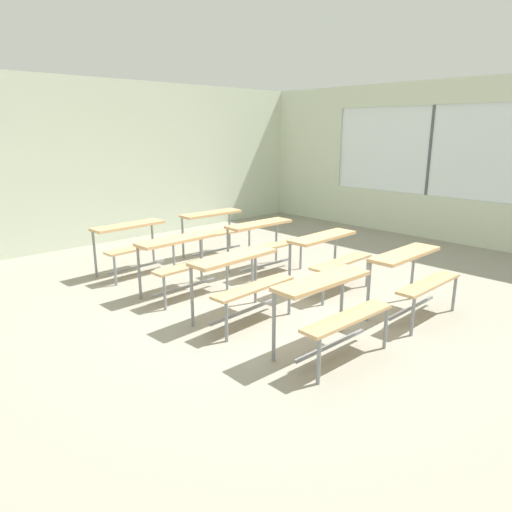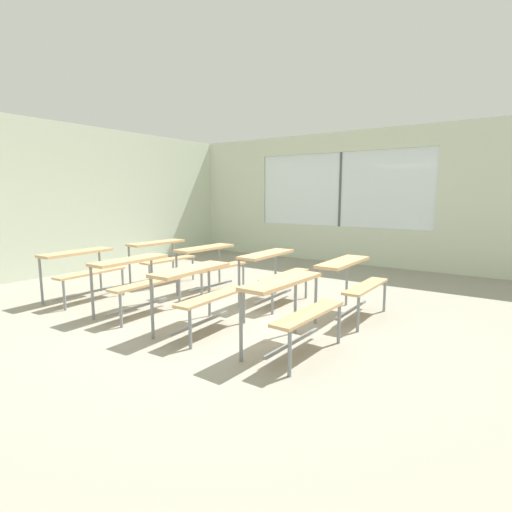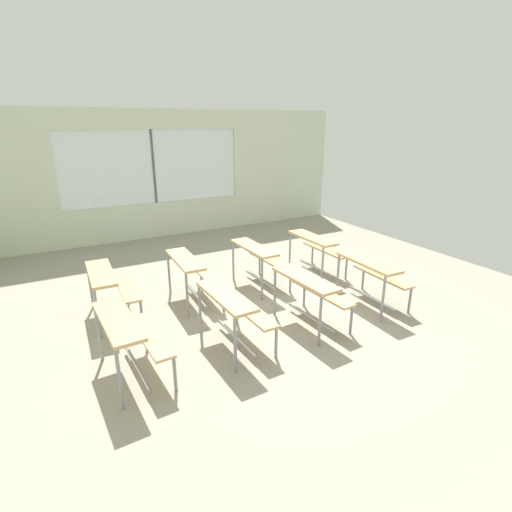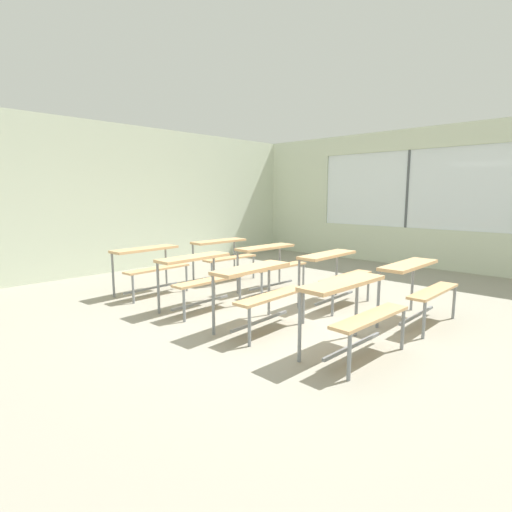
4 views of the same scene
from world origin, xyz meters
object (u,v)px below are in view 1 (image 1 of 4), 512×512
Objects in this scene: desk_bench_r1c0 at (241,273)px; desk_bench_r2c1 at (264,235)px; desk_bench_r0c0 at (331,299)px; desk_bench_r0c1 at (413,269)px; desk_bench_r1c1 at (329,250)px; desk_bench_r2c0 at (182,253)px; desk_bench_r3c0 at (133,237)px; desk_bench_r3c1 at (215,223)px.

desk_bench_r2c1 is (1.50, 1.16, 0.00)m from desk_bench_r1c0.
desk_bench_r0c0 and desk_bench_r0c1 have the same top height.
desk_bench_r1c0 and desk_bench_r1c1 have the same top height.
desk_bench_r1c1 is (1.46, 1.16, 0.00)m from desk_bench_r0c0.
desk_bench_r2c0 is at bearing 139.89° from desk_bench_r1c1.
desk_bench_r3c1 is at bearing -4.74° from desk_bench_r3c0.
desk_bench_r1c1 and desk_bench_r2c0 have the same top height.
desk_bench_r1c0 and desk_bench_r2c1 have the same top height.
desk_bench_r0c1 is 1.97m from desk_bench_r1c0.
desk_bench_r0c0 is 3.62m from desk_bench_r3c0.
desk_bench_r1c0 is 2.82m from desk_bench_r3c1.
desk_bench_r2c0 is at bearing 121.61° from desk_bench_r0c1.
desk_bench_r1c1 is (0.00, 1.21, 0.00)m from desk_bench_r0c1.
desk_bench_r0c0 and desk_bench_r2c1 have the same top height.
desk_bench_r1c1 and desk_bench_r2c1 have the same top height.
desk_bench_r1c0 is at bearing -92.63° from desk_bench_r2c0.
desk_bench_r2c0 is at bearing 86.30° from desk_bench_r1c0.
desk_bench_r3c0 is (-0.06, 3.62, 0.00)m from desk_bench_r0c0.
desk_bench_r1c1 is 1.00× the size of desk_bench_r2c0.
desk_bench_r2c0 is (-1.51, 1.21, 0.00)m from desk_bench_r1c1.
desk_bench_r3c0 is at bearing -179.94° from desk_bench_r3c1.
desk_bench_r0c1 is at bearing -70.48° from desk_bench_r3c0.
desk_bench_r3c0 is at bearing 112.10° from desk_bench_r0c1.
desk_bench_r3c0 is (-1.52, 2.46, 0.00)m from desk_bench_r1c1.
desk_bench_r3c1 is at bearing 90.74° from desk_bench_r2c1.
desk_bench_r0c1 is at bearing -88.18° from desk_bench_r3c1.
desk_bench_r2c1 is 1.95m from desk_bench_r3c0.
desk_bench_r1c1 is 1.93m from desk_bench_r2c0.
desk_bench_r0c1 is 0.99× the size of desk_bench_r2c1.
desk_bench_r1c0 is at bearing -93.07° from desk_bench_r3c0.
desk_bench_r0c0 is at bearing -89.77° from desk_bench_r1c0.
desk_bench_r2c0 is (-1.51, 2.41, 0.00)m from desk_bench_r0c1.
desk_bench_r0c0 is 1.86m from desk_bench_r1c1.
desk_bench_r1c0 is 1.90m from desk_bench_r2c1.
desk_bench_r0c1 is 2.84m from desk_bench_r2c0.
desk_bench_r1c0 is (-1.52, 1.25, 0.00)m from desk_bench_r0c1.
desk_bench_r3c0 is (-0.01, 1.26, 0.00)m from desk_bench_r2c0.
desk_bench_r0c0 is 0.99× the size of desk_bench_r3c0.
desk_bench_r2c0 is (0.02, 1.16, 0.00)m from desk_bench_r1c0.
desk_bench_r0c1 is 0.99× the size of desk_bench_r3c1.
desk_bench_r1c0 and desk_bench_r3c0 have the same top height.
desk_bench_r0c0 and desk_bench_r2c0 have the same top height.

